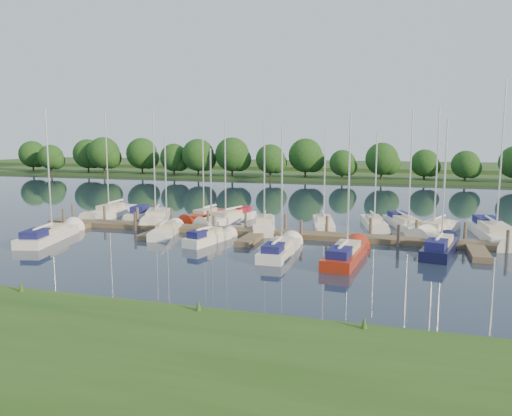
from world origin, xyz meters
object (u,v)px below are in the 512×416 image
(motorboat, at_px, (139,215))
(sailboat_n_5, at_px, (264,226))
(sailboat_n_0, at_px, (111,214))
(dock, at_px, (259,234))
(sailboat_s_2, at_px, (209,239))

(motorboat, height_order, sailboat_n_5, sailboat_n_5)
(sailboat_n_0, xyz_separation_m, sailboat_n_5, (16.82, -2.33, -0.01))
(dock, distance_m, sailboat_n_5, 3.32)
(dock, xyz_separation_m, sailboat_s_2, (-2.88, -3.45, 0.13))
(sailboat_n_0, xyz_separation_m, sailboat_s_2, (14.41, -9.07, 0.04))
(dock, xyz_separation_m, motorboat, (-13.93, 5.47, 0.13))
(sailboat_s_2, bearing_deg, dock, 61.97)
(motorboat, bearing_deg, sailboat_n_0, -10.22)
(sailboat_n_0, relative_size, sailboat_s_2, 1.45)
(dock, bearing_deg, sailboat_n_0, 161.99)
(sailboat_n_0, height_order, sailboat_n_5, sailboat_n_0)
(sailboat_n_0, relative_size, motorboat, 2.13)
(sailboat_n_0, height_order, sailboat_s_2, sailboat_n_0)
(sailboat_s_2, bearing_deg, motorboat, 152.84)
(motorboat, bearing_deg, dock, 150.98)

